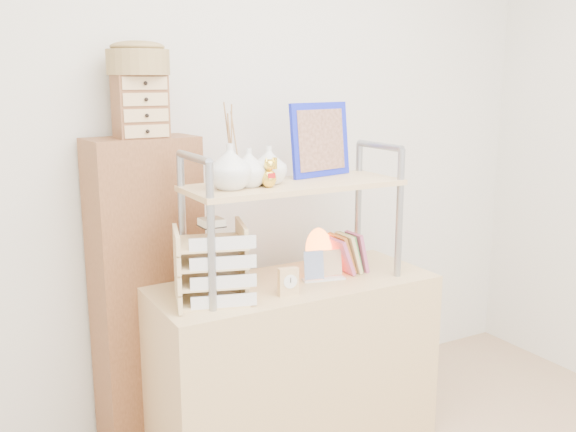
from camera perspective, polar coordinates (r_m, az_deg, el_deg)
name	(u,v)px	position (r m, az deg, el deg)	size (l,w,h in m)	color
room_shell	(436,40)	(1.93, 13.03, 15.03)	(3.42, 3.41, 2.61)	silver
desk	(294,364)	(2.85, 0.51, -13.04)	(1.20, 0.50, 0.75)	tan
cabinet	(148,293)	(2.87, -12.36, -6.72)	(0.45, 0.24, 1.35)	brown
hutch	(278,180)	(2.58, -0.85, 3.24)	(0.90, 0.34, 0.74)	#8E929B
letter_tray	(212,268)	(2.46, -6.75, -4.64)	(0.32, 0.32, 0.32)	#DEC285
salt_lamp	(318,249)	(2.82, 2.71, -2.99)	(0.13, 0.12, 0.20)	brown
desk_clock	(288,282)	(2.53, 0.02, -5.84)	(0.08, 0.05, 0.11)	tan
postcard_stand	(323,271)	(2.73, 3.14, -4.91)	(0.19, 0.09, 0.13)	white
drawer_chest	(140,107)	(2.70, -12.99, 9.45)	(0.20, 0.16, 0.25)	brown
woven_basket	(138,62)	(2.70, -13.18, 13.16)	(0.25, 0.25, 0.10)	olive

